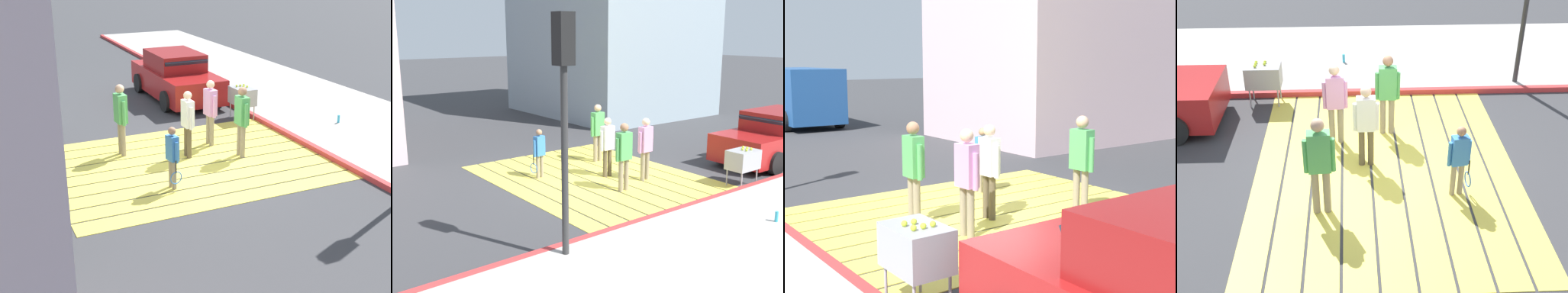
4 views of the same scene
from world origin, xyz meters
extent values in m
plane|color=#38383A|center=(0.00, 0.00, 0.00)|extent=(120.00, 120.00, 0.00)
cube|color=#EAD64C|center=(0.00, -2.20, 0.01)|extent=(6.40, 0.50, 0.01)
cube|color=#EAD64C|center=(0.00, -1.65, 0.01)|extent=(6.40, 0.50, 0.01)
cube|color=#EAD64C|center=(0.00, -1.10, 0.01)|extent=(6.40, 0.50, 0.01)
cube|color=#EAD64C|center=(0.00, -0.55, 0.01)|extent=(6.40, 0.50, 0.01)
cube|color=#EAD64C|center=(0.00, 0.00, 0.01)|extent=(6.40, 0.50, 0.01)
cube|color=#EAD64C|center=(0.00, 0.55, 0.01)|extent=(6.40, 0.50, 0.01)
cube|color=#EAD64C|center=(0.00, 1.10, 0.01)|extent=(6.40, 0.50, 0.01)
cube|color=#EAD64C|center=(0.00, 1.65, 0.01)|extent=(6.40, 0.50, 0.01)
cube|color=#EAD64C|center=(0.00, 2.20, 0.01)|extent=(6.40, 0.50, 0.01)
cube|color=#BC3333|center=(-3.25, 0.00, 0.07)|extent=(0.16, 40.00, 0.13)
cube|color=#1E2833|center=(-1.99, -4.80, 1.21)|extent=(1.48, 0.34, 0.49)
cylinder|color=black|center=(-1.11, -4.25, 0.33)|extent=(0.22, 0.66, 0.66)
cube|color=#1E4C8C|center=(1.85, 14.98, 1.30)|extent=(2.30, 5.28, 2.10)
cube|color=#19232D|center=(1.75, 12.43, 1.67)|extent=(1.89, 0.13, 0.70)
cylinder|color=black|center=(0.74, 13.41, 0.40)|extent=(0.29, 0.81, 0.80)
cylinder|color=black|center=(2.84, 13.33, 0.40)|extent=(0.29, 0.81, 0.80)
cylinder|color=black|center=(2.96, 16.55, 0.40)|extent=(0.29, 0.81, 0.80)
cube|color=#99999E|center=(-2.90, -2.62, 0.70)|extent=(0.56, 0.80, 0.50)
cylinder|color=#99999E|center=(-2.68, -2.30, 0.23)|extent=(0.04, 0.04, 0.45)
cylinder|color=#99999E|center=(-3.12, -2.30, 0.23)|extent=(0.04, 0.04, 0.45)
cylinder|color=#99999E|center=(-2.68, -2.94, 0.23)|extent=(0.04, 0.04, 0.45)
sphere|color=#CCE033|center=(-3.02, -2.77, 0.98)|extent=(0.07, 0.07, 0.07)
sphere|color=#CCE033|center=(-2.90, -2.77, 0.98)|extent=(0.07, 0.07, 0.07)
sphere|color=#CCE033|center=(-2.78, -2.77, 0.98)|extent=(0.07, 0.07, 0.07)
sphere|color=#CCE033|center=(-3.02, -2.57, 0.98)|extent=(0.07, 0.07, 0.07)
sphere|color=#CCE033|center=(-2.90, -2.57, 0.98)|extent=(0.07, 0.07, 0.07)
cylinder|color=gray|center=(-1.03, -0.85, 0.40)|extent=(0.12, 0.12, 0.81)
cylinder|color=gray|center=(-1.02, -1.03, 0.40)|extent=(0.12, 0.12, 0.81)
cube|color=#D18CC6|center=(-1.03, -0.94, 1.14)|extent=(0.24, 0.37, 0.67)
sphere|color=beige|center=(-1.03, -0.94, 1.60)|extent=(0.21, 0.21, 0.21)
cylinder|color=#D18CC6|center=(-1.04, -0.73, 1.07)|extent=(0.09, 0.09, 0.57)
cylinder|color=#D18CC6|center=(-1.02, -1.14, 1.07)|extent=(0.09, 0.09, 0.57)
cylinder|color=brown|center=(-0.15, -0.27, 0.39)|extent=(0.12, 0.12, 0.78)
cylinder|color=brown|center=(-0.15, -0.44, 0.39)|extent=(0.12, 0.12, 0.78)
cube|color=white|center=(-0.15, -0.36, 1.11)|extent=(0.22, 0.34, 0.65)
sphere|color=beige|center=(-0.15, -0.36, 1.55)|extent=(0.20, 0.20, 0.20)
cylinder|color=white|center=(-0.15, -0.16, 1.04)|extent=(0.08, 0.08, 0.55)
cylinder|color=white|center=(-0.15, -0.56, 1.04)|extent=(0.08, 0.08, 0.55)
cylinder|color=gray|center=(1.25, -1.06, 0.42)|extent=(0.13, 0.13, 0.84)
cylinder|color=gray|center=(1.27, -1.24, 0.42)|extent=(0.13, 0.13, 0.84)
cube|color=#4CA559|center=(1.26, -1.15, 1.19)|extent=(0.25, 0.38, 0.70)
sphere|color=tan|center=(1.26, -1.15, 1.67)|extent=(0.22, 0.22, 0.22)
cylinder|color=#4CA559|center=(1.25, -0.94, 1.12)|extent=(0.09, 0.09, 0.60)
cylinder|color=#4CA559|center=(1.28, -1.37, 1.12)|extent=(0.09, 0.09, 0.60)
cylinder|color=gray|center=(-1.35, 0.21, 0.41)|extent=(0.12, 0.12, 0.82)
cylinder|color=gray|center=(-1.36, 0.03, 0.41)|extent=(0.12, 0.12, 0.82)
cube|color=#4CA559|center=(-1.36, 0.12, 1.17)|extent=(0.23, 0.36, 0.69)
sphere|color=#9E7051|center=(-1.36, 0.12, 1.63)|extent=(0.21, 0.21, 0.21)
cylinder|color=#4CA559|center=(-1.35, 0.33, 1.10)|extent=(0.09, 0.09, 0.58)
cylinder|color=#4CA559|center=(-1.36, -0.09, 1.10)|extent=(0.09, 0.09, 0.58)
cylinder|color=gray|center=(0.86, 1.26, 0.32)|extent=(0.10, 0.10, 0.64)
cylinder|color=gray|center=(0.88, 1.12, 0.32)|extent=(0.10, 0.10, 0.64)
cube|color=#3372BF|center=(0.87, 1.19, 0.91)|extent=(0.22, 0.31, 0.54)
sphere|color=#9E7051|center=(0.87, 1.19, 1.28)|extent=(0.17, 0.17, 0.17)
cylinder|color=#3372BF|center=(0.84, 1.35, 0.86)|extent=(0.07, 0.07, 0.46)
cylinder|color=#3372BF|center=(0.90, 1.02, 0.86)|extent=(0.07, 0.07, 0.46)
cylinder|color=black|center=(0.87, 1.38, 0.56)|extent=(0.03, 0.03, 0.28)
torus|color=blue|center=(0.87, 1.38, 0.31)|extent=(0.28, 0.07, 0.28)
camera|label=1|loc=(4.73, 10.92, 4.78)|focal=49.60mm
camera|label=2|loc=(-10.18, 8.08, 3.95)|focal=45.36mm
camera|label=3|loc=(-5.84, -7.75, 2.76)|focal=51.26mm
camera|label=4|loc=(8.33, -0.62, 5.60)|focal=48.43mm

